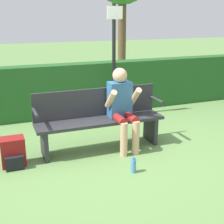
{
  "coord_description": "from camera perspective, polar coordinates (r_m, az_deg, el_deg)",
  "views": [
    {
      "loc": [
        -1.46,
        -4.27,
        2.01
      ],
      "look_at": [
        0.15,
        -0.1,
        0.62
      ],
      "focal_mm": 50.0,
      "sensor_mm": 36.0,
      "label": 1
    }
  ],
  "objects": [
    {
      "name": "ground_plane",
      "position": [
        4.94,
        -2.06,
        -6.72
      ],
      "size": [
        40.0,
        40.0,
        0.0
      ],
      "primitive_type": "plane",
      "color": "#668E4C"
    },
    {
      "name": "hedge_back",
      "position": [
        6.51,
        -7.64,
        4.06
      ],
      "size": [
        12.0,
        0.37,
        1.07
      ],
      "color": "#235623",
      "rests_on": "ground"
    },
    {
      "name": "park_bench",
      "position": [
        4.82,
        -2.38,
        -1.05
      ],
      "size": [
        1.98,
        0.44,
        0.93
      ],
      "color": "#2D2D33",
      "rests_on": "ground"
    },
    {
      "name": "person_seated",
      "position": [
        4.76,
        1.86,
        1.36
      ],
      "size": [
        0.48,
        0.57,
        1.25
      ],
      "color": "#336699",
      "rests_on": "ground"
    },
    {
      "name": "backpack",
      "position": [
        4.55,
        -17.61,
        -7.12
      ],
      "size": [
        0.33,
        0.32,
        0.41
      ],
      "color": "maroon",
      "rests_on": "ground"
    },
    {
      "name": "water_bottle",
      "position": [
        4.21,
        3.96,
        -9.74
      ],
      "size": [
        0.07,
        0.07,
        0.21
      ],
      "color": "#4C8CCC",
      "rests_on": "ground"
    },
    {
      "name": "signpost",
      "position": [
        6.19,
        0.36,
        10.17
      ],
      "size": [
        0.31,
        0.09,
        2.22
      ],
      "color": "black",
      "rests_on": "ground"
    }
  ]
}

